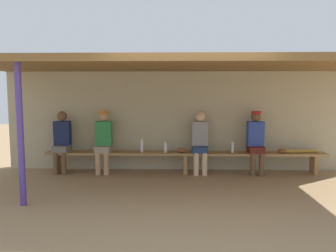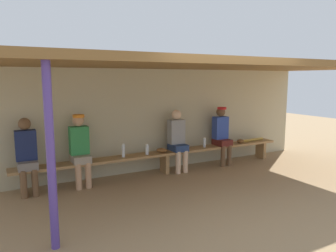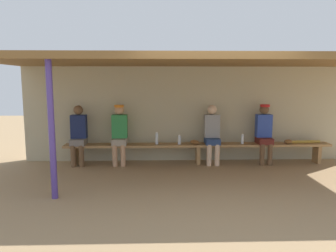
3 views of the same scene
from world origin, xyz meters
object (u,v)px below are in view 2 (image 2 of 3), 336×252
at_px(player_middle, 80,147).
at_px(baseball_bat, 251,140).
at_px(support_post, 51,158).
at_px(water_bottle_blue, 204,143).
at_px(player_in_blue, 178,138).
at_px(bench, 165,155).
at_px(baseball_glove_dark_brown, 241,141).
at_px(water_bottle_green, 123,151).
at_px(baseball_glove_worn, 162,150).
at_px(player_in_red, 27,153).
at_px(player_leftmost, 222,133).
at_px(water_bottle_orange, 147,150).

bearing_deg(player_middle, baseball_bat, -0.05).
relative_size(support_post, water_bottle_blue, 10.09).
relative_size(player_in_blue, water_bottle_blue, 6.13).
distance_m(bench, baseball_glove_dark_brown, 2.07).
height_order(support_post, water_bottle_blue, support_post).
bearing_deg(support_post, water_bottle_blue, 30.20).
bearing_deg(water_bottle_blue, water_bottle_green, -179.74).
bearing_deg(baseball_bat, player_in_blue, 176.17).
xyz_separation_m(baseball_glove_worn, baseball_bat, (2.49, 0.01, -0.01)).
height_order(bench, water_bottle_blue, water_bottle_blue).
relative_size(player_in_red, water_bottle_blue, 6.13).
bearing_deg(bench, baseball_glove_worn, -168.97).
bearing_deg(player_in_red, player_in_blue, 0.00).
bearing_deg(baseball_glove_worn, player_middle, -129.02).
distance_m(baseball_glove_worn, baseball_glove_dark_brown, 2.14).
bearing_deg(player_in_red, bench, -0.07).
bearing_deg(baseball_glove_dark_brown, player_leftmost, 134.17).
bearing_deg(baseball_glove_worn, baseball_glove_dark_brown, 51.48).
bearing_deg(player_in_blue, baseball_bat, -0.08).
distance_m(player_leftmost, water_bottle_green, 2.44).
height_order(bench, baseball_bat, baseball_bat).
height_order(support_post, baseball_glove_worn, support_post).
xyz_separation_m(player_leftmost, water_bottle_blue, (-0.50, -0.02, -0.18)).
bearing_deg(baseball_glove_worn, water_bottle_orange, -125.06).
relative_size(player_middle, baseball_glove_worn, 5.60).
distance_m(player_in_blue, baseball_bat, 2.11).
xyz_separation_m(player_leftmost, baseball_bat, (0.91, -0.00, -0.25)).
bearing_deg(water_bottle_blue, water_bottle_orange, -179.30).
height_order(player_in_blue, water_bottle_blue, player_in_blue).
xyz_separation_m(water_bottle_green, water_bottle_blue, (1.94, 0.01, -0.03)).
relative_size(bench, player_in_blue, 4.49).
height_order(support_post, player_middle, support_post).
xyz_separation_m(bench, water_bottle_green, (-0.93, -0.03, 0.21)).
height_order(water_bottle_orange, water_bottle_green, water_bottle_green).
xyz_separation_m(player_leftmost, water_bottle_orange, (-1.93, -0.04, -0.19)).
bearing_deg(support_post, baseball_glove_worn, 39.88).
height_order(player_leftmost, water_bottle_orange, player_leftmost).
distance_m(player_middle, water_bottle_green, 0.85).
distance_m(support_post, baseball_bat, 5.45).
distance_m(player_leftmost, player_in_red, 4.18).
height_order(player_leftmost, baseball_glove_worn, player_leftmost).
bearing_deg(water_bottle_green, support_post, -128.32).
bearing_deg(player_middle, player_leftmost, 0.00).
height_order(support_post, bench, support_post).
xyz_separation_m(water_bottle_orange, water_bottle_green, (-0.51, 0.01, 0.03)).
relative_size(bench, baseball_bat, 7.64).
relative_size(support_post, water_bottle_green, 7.96).
xyz_separation_m(player_in_blue, baseball_glove_worn, (-0.39, -0.02, -0.22)).
xyz_separation_m(player_leftmost, baseball_glove_dark_brown, (0.56, -0.02, -0.24)).
bearing_deg(baseball_glove_worn, water_bottle_green, -127.64).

